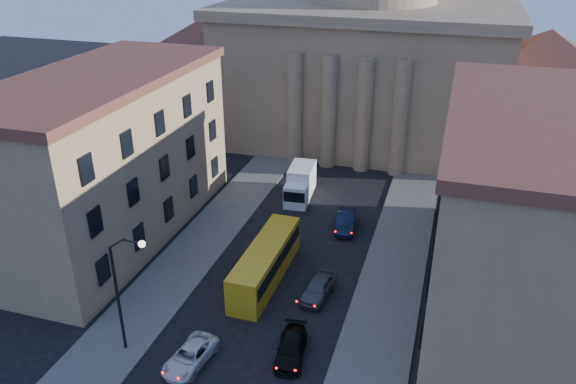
# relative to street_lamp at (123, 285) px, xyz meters

# --- Properties ---
(sidewalk_left) EXTENTS (5.00, 60.00, 0.15)m
(sidewalk_left) POSITION_rel_street_lamp_xyz_m (-1.53, 10.00, -5.21)
(sidewalk_left) COLOR #51504A
(sidewalk_left) RESTS_ON ground
(sidewalk_right) EXTENTS (5.00, 60.00, 0.15)m
(sidewalk_right) POSITION_rel_street_lamp_xyz_m (15.47, 10.00, -5.21)
(sidewalk_right) COLOR #51504A
(sidewalk_right) RESTS_ON ground
(church) EXTENTS (68.02, 28.76, 36.60)m
(church) POSITION_rel_street_lamp_xyz_m (6.97, 47.47, 6.59)
(church) COLOR #7A654B
(church) RESTS_ON ground
(building_left) EXTENTS (11.60, 26.60, 14.70)m
(building_left) POSITION_rel_street_lamp_xyz_m (-10.03, 14.00, 2.14)
(building_left) COLOR tan
(building_left) RESTS_ON ground
(building_right) EXTENTS (11.60, 26.60, 14.70)m
(building_right) POSITION_rel_street_lamp_xyz_m (23.97, 14.00, 2.14)
(building_right) COLOR tan
(building_right) RESTS_ON ground
(street_lamp) EXTENTS (2.62, 0.44, 8.83)m
(street_lamp) POSITION_rel_street_lamp_xyz_m (0.00, 0.00, 0.00)
(street_lamp) COLOR black
(street_lamp) RESTS_ON ground
(car_left_mid) EXTENTS (2.59, 4.70, 1.25)m
(car_left_mid) POSITION_rel_street_lamp_xyz_m (4.27, 0.01, -4.66)
(car_left_mid) COLOR silver
(car_left_mid) RESTS_ON ground
(car_right_mid) EXTENTS (2.40, 4.64, 1.29)m
(car_right_mid) POSITION_rel_street_lamp_xyz_m (10.30, 2.63, -4.64)
(car_right_mid) COLOR black
(car_right_mid) RESTS_ON ground
(car_right_far) EXTENTS (2.24, 4.59, 1.51)m
(car_right_far) POSITION_rel_street_lamp_xyz_m (10.35, 9.58, -4.53)
(car_right_far) COLOR #4B4C51
(car_right_far) RESTS_ON ground
(car_right_distant) EXTENTS (2.19, 4.88, 1.56)m
(car_right_distant) POSITION_rel_street_lamp_xyz_m (10.19, 20.55, -4.51)
(car_right_distant) COLOR black
(car_right_distant) RESTS_ON ground
(city_bus) EXTENTS (2.60, 10.76, 3.02)m
(city_bus) POSITION_rel_street_lamp_xyz_m (5.78, 10.55, -3.66)
(city_bus) COLOR gold
(city_bus) RESTS_ON ground
(box_truck) EXTENTS (2.76, 6.06, 3.24)m
(box_truck) POSITION_rel_street_lamp_xyz_m (4.32, 25.53, -3.75)
(box_truck) COLOR white
(box_truck) RESTS_ON ground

